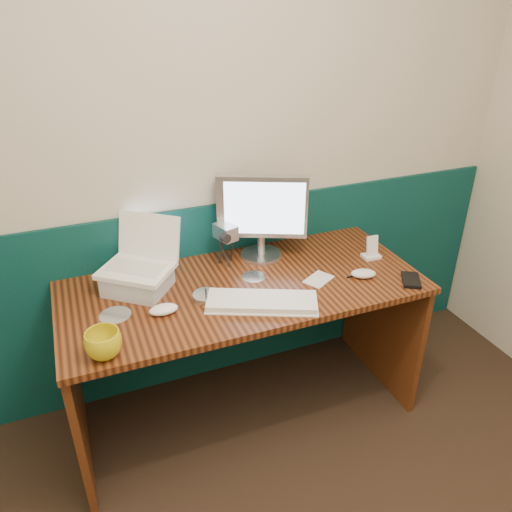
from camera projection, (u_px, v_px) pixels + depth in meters
name	position (u px, v px, depth m)	size (l,w,h in m)	color
back_wall	(181.00, 156.00, 2.24)	(3.50, 0.04, 2.50)	beige
wainscot	(192.00, 298.00, 2.58)	(3.48, 0.02, 1.00)	#07302F
desk	(244.00, 351.00, 2.39)	(1.60, 0.70, 0.75)	black
laptop_riser	(138.00, 281.00, 2.16)	(0.25, 0.21, 0.09)	silver
laptop	(133.00, 247.00, 2.08)	(0.29, 0.22, 0.24)	white
monitor	(261.00, 217.00, 2.36)	(0.42, 0.12, 0.42)	#B8B8BD
keyboard	(262.00, 302.00, 2.07)	(0.45, 0.15, 0.03)	white
mouse_right	(363.00, 274.00, 2.27)	(0.11, 0.07, 0.04)	silver
mouse_left	(164.00, 309.00, 2.01)	(0.12, 0.07, 0.04)	white
mug	(103.00, 344.00, 1.76)	(0.13, 0.13, 0.10)	gold
camcorder	(226.00, 247.00, 2.35)	(0.08, 0.11, 0.18)	#BABABF
cd_spindle	(206.00, 296.00, 2.11)	(0.11, 0.11, 0.02)	#B6BCC7
cd_loose_a	(115.00, 315.00, 2.01)	(0.13, 0.13, 0.00)	silver
cd_loose_b	(254.00, 277.00, 2.28)	(0.11, 0.11, 0.00)	silver
pen	(358.00, 274.00, 2.29)	(0.01, 0.01, 0.12)	black
papers	(319.00, 279.00, 2.26)	(0.14, 0.09, 0.00)	silver
dock	(371.00, 256.00, 2.44)	(0.08, 0.06, 0.02)	white
music_player	(372.00, 246.00, 2.41)	(0.06, 0.01, 0.10)	white
pda	(411.00, 280.00, 2.24)	(0.08, 0.13, 0.02)	black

